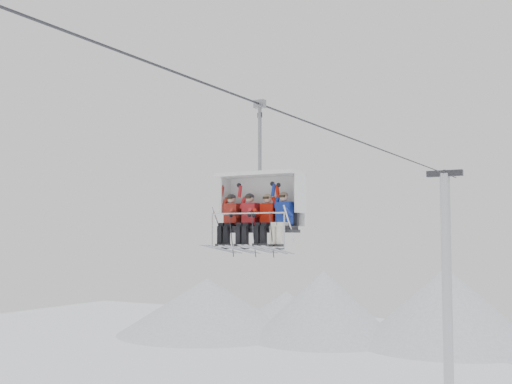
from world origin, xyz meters
The scene contains 8 objects.
ridgeline centered at (-1.58, 42.05, 2.84)m, with size 72.00×21.00×7.00m.
lift_tower_right centered at (0.00, 22.00, 5.78)m, with size 2.00×1.80×13.48m.
haul_cable centered at (0.00, 0.00, 13.30)m, with size 0.06×0.06×50.00m, color #303035.
chairlift_carrier centered at (0.00, 0.33, 10.67)m, with size 2.34×1.17×3.98m.
skier_far_left centered at (-0.83, 0.03, 10.20)m, with size 0.40×1.69×1.60m.
skier_center_left centered at (-0.26, 0.03, 10.20)m, with size 0.40×1.69×1.60m.
skier_center_right centered at (0.29, 0.03, 10.19)m, with size 0.39×1.69×1.55m.
skier_far_right centered at (0.77, 0.03, 10.20)m, with size 0.40×1.69×1.60m.
Camera 1 is at (8.24, -14.80, 9.71)m, focal length 45.00 mm.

